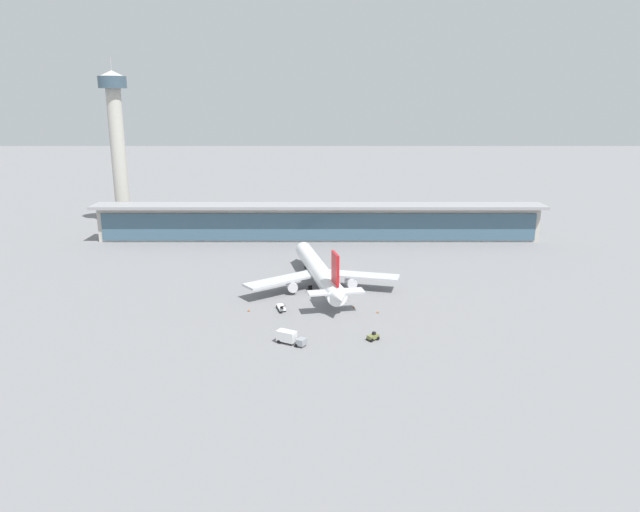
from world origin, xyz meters
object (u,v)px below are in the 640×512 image
(service_truck_under_wing_white, at_px, (283,307))
(service_truck_mid_apron_grey, at_px, (291,337))
(airliner_on_stand, at_px, (321,271))
(control_tower, at_px, (119,138))
(safety_cone_charlie, at_px, (355,307))
(safety_cone_bravo, at_px, (379,312))
(service_truck_near_nose_olive, at_px, (375,337))
(safety_cone_alpha, at_px, (250,310))

(service_truck_under_wing_white, distance_m, service_truck_mid_apron_grey, 23.64)
(airliner_on_stand, bearing_deg, control_tower, 134.81)
(safety_cone_charlie, bearing_deg, safety_cone_bravo, -32.51)
(airliner_on_stand, xyz_separation_m, service_truck_under_wing_white, (-10.41, -20.29, -4.44))
(airliner_on_stand, bearing_deg, safety_cone_charlie, -62.30)
(service_truck_near_nose_olive, distance_m, safety_cone_charlie, 23.13)
(safety_cone_alpha, bearing_deg, airliner_on_stand, 47.69)
(service_truck_under_wing_white, bearing_deg, service_truck_near_nose_olive, -41.91)
(service_truck_near_nose_olive, relative_size, safety_cone_charlie, 4.73)
(service_truck_under_wing_white, xyz_separation_m, safety_cone_alpha, (-8.92, -0.94, -0.49))
(control_tower, height_order, safety_cone_charlie, control_tower)
(airliner_on_stand, xyz_separation_m, service_truck_mid_apron_grey, (-6.96, -43.66, -3.56))
(safety_cone_bravo, bearing_deg, service_truck_under_wing_white, 175.13)
(airliner_on_stand, xyz_separation_m, safety_cone_alpha, (-19.32, -21.22, -4.93))
(airliner_on_stand, xyz_separation_m, control_tower, (-88.94, 89.52, 34.86))
(control_tower, xyz_separation_m, safety_cone_charlie, (98.67, -108.06, -39.79))
(safety_cone_alpha, distance_m, safety_cone_charlie, 29.18)
(service_truck_near_nose_olive, xyz_separation_m, safety_cone_alpha, (-32.45, 20.19, -0.56))
(service_truck_under_wing_white, distance_m, control_tower, 140.61)
(service_truck_near_nose_olive, bearing_deg, safety_cone_bravo, 81.28)
(service_truck_near_nose_olive, relative_size, control_tower, 0.05)
(service_truck_under_wing_white, height_order, service_truck_mid_apron_grey, service_truck_mid_apron_grey)
(service_truck_under_wing_white, xyz_separation_m, safety_cone_bravo, (26.43, -2.25, -0.49))
(safety_cone_bravo, bearing_deg, service_truck_near_nose_olive, -98.72)
(safety_cone_alpha, bearing_deg, service_truck_mid_apron_grey, -61.14)
(safety_cone_bravo, bearing_deg, service_truck_mid_apron_grey, -137.42)
(service_truck_under_wing_white, relative_size, service_truck_mid_apron_grey, 0.92)
(service_truck_mid_apron_grey, relative_size, control_tower, 0.10)
(control_tower, height_order, safety_cone_alpha, control_tower)
(service_truck_near_nose_olive, distance_m, control_tower, 170.59)
(safety_cone_charlie, bearing_deg, airliner_on_stand, 117.70)
(service_truck_near_nose_olive, bearing_deg, service_truck_under_wing_white, 138.09)
(safety_cone_charlie, bearing_deg, service_truck_mid_apron_grey, -123.60)
(service_truck_near_nose_olive, bearing_deg, control_tower, 127.94)
(control_tower, bearing_deg, safety_cone_bravo, -46.88)
(airliner_on_stand, distance_m, service_truck_near_nose_olive, 43.66)
(service_truck_mid_apron_grey, height_order, control_tower, control_tower)
(safety_cone_bravo, bearing_deg, safety_cone_charlie, 147.49)
(service_truck_near_nose_olive, height_order, safety_cone_alpha, service_truck_near_nose_olive)
(airliner_on_stand, distance_m, service_truck_under_wing_white, 23.23)
(service_truck_mid_apron_grey, bearing_deg, safety_cone_alpha, 118.86)
(service_truck_under_wing_white, bearing_deg, service_truck_mid_apron_grey, -81.61)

